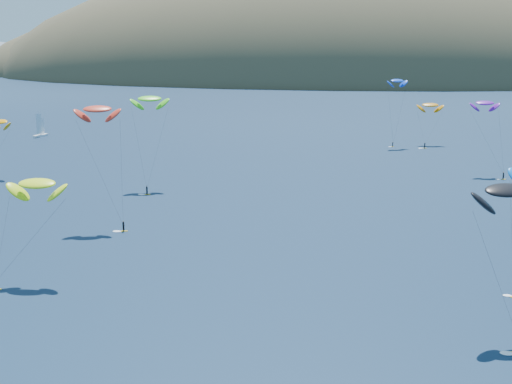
{
  "coord_description": "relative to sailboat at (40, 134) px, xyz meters",
  "views": [
    {
      "loc": [
        30.41,
        -53.97,
        40.41
      ],
      "look_at": [
        13.23,
        80.0,
        9.0
      ],
      "focal_mm": 50.0,
      "sensor_mm": 36.0,
      "label": 1
    }
  ],
  "objects": [
    {
      "name": "kitesurfer_3",
      "position": [
        64.67,
        -77.29,
        21.64
      ],
      "size": [
        10.18,
        14.44,
        25.16
      ],
      "rotation": [
        0.0,
        0.0,
        0.31
      ],
      "color": "yellow",
      "rests_on": "ground"
    },
    {
      "name": "kitesurfer_7",
      "position": [
        135.95,
        -158.45,
        18.35
      ],
      "size": [
        11.13,
        13.08,
        22.07
      ],
      "rotation": [
        0.0,
        0.0,
        0.42
      ],
      "color": "yellow",
      "rests_on": "ground"
    },
    {
      "name": "kitesurfer_2",
      "position": [
        65.3,
        -147.34,
        14.88
      ],
      "size": [
        10.28,
        9.33,
        18.42
      ],
      "rotation": [
        0.0,
        0.0,
        0.03
      ],
      "color": "yellow",
      "rests_on": "ground"
    },
    {
      "name": "island",
      "position": [
        123.59,
        362.41,
        -11.61
      ],
      "size": [
        730.0,
        300.0,
        210.0
      ],
      "color": "#3D3526",
      "rests_on": "ground"
    },
    {
      "name": "kitesurfer_1",
      "position": [
        20.37,
        -69.87,
        14.1
      ],
      "size": [
        8.34,
        9.49,
        17.12
      ],
      "rotation": [
        0.0,
        0.0,
        -0.49
      ],
      "color": "yellow",
      "rests_on": "ground"
    },
    {
      "name": "kitesurfer_9",
      "position": [
        64.08,
        -114.15,
        23.12
      ],
      "size": [
        11.98,
        9.3,
        26.55
      ],
      "rotation": [
        0.0,
        0.0,
        0.25
      ],
      "color": "yellow",
      "rests_on": "ground"
    },
    {
      "name": "kitesurfer_6",
      "position": [
        152.51,
        -49.2,
        18.8
      ],
      "size": [
        9.4,
        11.32,
        21.92
      ],
      "rotation": [
        0.0,
        0.0,
        0.06
      ],
      "color": "yellow",
      "rests_on": "ground"
    },
    {
      "name": "kitesurfer_4",
      "position": [
        131.31,
        -3.59,
        21.46
      ],
      "size": [
        8.25,
        7.17,
        24.48
      ],
      "rotation": [
        0.0,
        0.0,
        0.5
      ],
      "color": "yellow",
      "rests_on": "ground"
    },
    {
      "name": "kitesurfer_11",
      "position": [
        143.36,
        1.0,
        12.83
      ],
      "size": [
        8.99,
        12.65,
        16.2
      ],
      "rotation": [
        0.0,
        0.0,
        0.04
      ],
      "color": "yellow",
      "rests_on": "ground"
    },
    {
      "name": "sailboat",
      "position": [
        0.0,
        0.0,
        0.0
      ],
      "size": [
        8.14,
        7.16,
        9.74
      ],
      "rotation": [
        0.0,
        0.0,
        -0.29
      ],
      "color": "white",
      "rests_on": "ground"
    }
  ]
}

